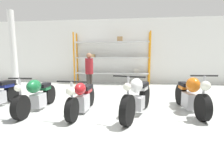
% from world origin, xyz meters
% --- Properties ---
extents(ground_plane, '(30.00, 30.00, 0.00)m').
position_xyz_m(ground_plane, '(0.00, 0.00, 0.00)').
color(ground_plane, silver).
extents(back_wall, '(30.00, 0.08, 3.60)m').
position_xyz_m(back_wall, '(0.00, 5.67, 1.80)').
color(back_wall, white).
rests_on(back_wall, ground_plane).
extents(shelving_rack, '(4.23, 0.63, 2.83)m').
position_xyz_m(shelving_rack, '(-0.61, 5.30, 1.46)').
color(shelving_rack, orange).
rests_on(shelving_rack, ground_plane).
extents(support_pillar, '(0.28, 0.28, 3.60)m').
position_xyz_m(support_pillar, '(-5.04, 3.27, 1.80)').
color(support_pillar, silver).
rests_on(support_pillar, ground_plane).
extents(motorcycle_green, '(0.56, 2.07, 0.98)m').
position_xyz_m(motorcycle_green, '(-2.02, -0.07, 0.42)').
color(motorcycle_green, black).
rests_on(motorcycle_green, ground_plane).
extents(motorcycle_red, '(0.71, 1.95, 0.93)m').
position_xyz_m(motorcycle_red, '(-0.72, -0.14, 0.39)').
color(motorcycle_red, black).
rests_on(motorcycle_red, ground_plane).
extents(motorcycle_white, '(0.94, 2.09, 1.07)m').
position_xyz_m(motorcycle_white, '(0.71, -0.17, 0.46)').
color(motorcycle_white, black).
rests_on(motorcycle_white, ground_plane).
extents(motorcycle_orange, '(0.60, 2.06, 1.06)m').
position_xyz_m(motorcycle_orange, '(2.13, 0.31, 0.46)').
color(motorcycle_orange, black).
rests_on(motorcycle_orange, ground_plane).
extents(person_browsing, '(0.42, 0.42, 1.63)m').
position_xyz_m(person_browsing, '(-1.18, 2.42, 0.96)').
color(person_browsing, '#38332D').
rests_on(person_browsing, ground_plane).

